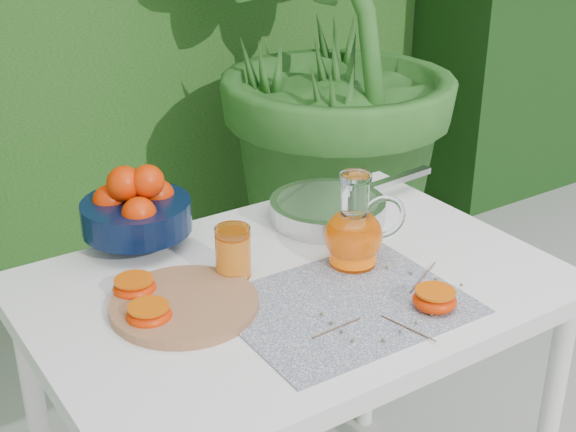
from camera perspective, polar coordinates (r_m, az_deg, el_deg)
potted_plant_right at (r=2.76m, az=1.61°, el=12.57°), size 2.53×2.53×1.84m
white_table at (r=1.60m, az=0.40°, el=-7.15°), size 1.00×0.70×0.75m
placemat at (r=1.48m, az=4.10°, el=-6.31°), size 0.43×0.34×0.00m
cutting_board at (r=1.47m, az=-7.37°, el=-6.28°), size 0.34×0.34×0.02m
fruit_bowl at (r=1.68m, az=-10.76°, el=0.51°), size 0.28×0.28×0.18m
juice_pitcher at (r=1.58m, az=4.77°, el=-1.23°), size 0.18×0.15×0.19m
juice_tumbler at (r=1.55m, az=-3.93°, el=-2.63°), size 0.09×0.09×0.10m
saute_pan at (r=1.79m, az=2.93°, el=0.56°), size 0.46×0.28×0.05m
orange_halves at (r=1.45m, az=-3.48°, el=-6.01°), size 0.56×0.44×0.04m
thyme_sprigs at (r=1.47m, az=7.42°, el=-6.48°), size 0.36×0.25×0.01m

